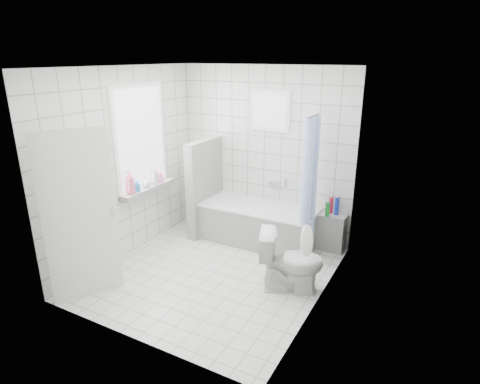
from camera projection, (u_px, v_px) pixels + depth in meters
The scene contains 19 objects.
ground at pixel (214, 272), 5.30m from camera, with size 3.00×3.00×0.00m, color white.
ceiling at pixel (209, 67), 4.46m from camera, with size 3.00×3.00×0.00m, color white.
wall_back at pixel (264, 153), 6.13m from camera, with size 2.80×0.02×2.60m, color white.
wall_front at pixel (124, 221), 3.63m from camera, with size 2.80×0.02×2.60m, color white.
wall_left at pixel (126, 164), 5.51m from camera, with size 0.02×3.00×2.60m, color white.
wall_right at pixel (324, 197), 4.25m from camera, with size 0.02×3.00×2.60m, color white.
window_left at pixel (141, 139), 5.64m from camera, with size 0.01×0.90×1.40m, color white.
window_back at pixel (270, 111), 5.84m from camera, with size 0.50×0.01×0.50m, color white.
window_sill at pixel (148, 189), 5.86m from camera, with size 0.18×1.02×0.08m, color white.
door at pixel (80, 217), 4.50m from camera, with size 0.04×0.80×2.00m, color silver.
bathtub at pixel (259, 224), 6.10m from camera, with size 1.73×0.77×0.58m.
partition_wall at pixel (205, 187), 6.32m from camera, with size 0.15×0.85×1.50m, color white.
tiled_ledge at pixel (331, 232), 5.85m from camera, with size 0.40×0.24×0.55m, color white.
toilet at pixel (291, 261), 4.80m from camera, with size 0.43×0.75×0.77m, color white.
curtain_rod at pixel (317, 114), 5.16m from camera, with size 0.02×0.02×0.80m, color silver.
shower_curtain at pixel (309, 183), 5.34m from camera, with size 0.14×0.48×1.78m, color #4C72E1, non-canonical shape.
tub_faucet at pixel (275, 184), 6.15m from camera, with size 0.18×0.06×0.06m, color silver.
sill_bottles at pixel (143, 180), 5.73m from camera, with size 0.17×0.79×0.32m.
ledge_bottles at pixel (332, 207), 5.72m from camera, with size 0.16×0.20×0.26m.
Camera 1 is at (2.51, -3.95, 2.73)m, focal length 30.00 mm.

